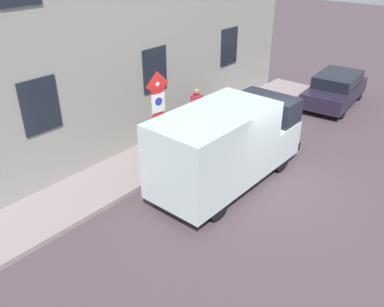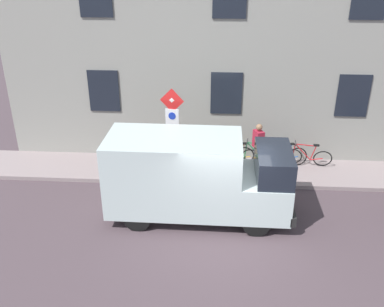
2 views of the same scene
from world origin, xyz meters
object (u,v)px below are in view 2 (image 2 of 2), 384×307
(bicycle_orange, at_px, (236,154))
(delivery_van, at_px, (195,175))
(bicycle_red, at_px, (307,156))
(bicycle_blue, at_px, (283,156))
(sign_post_stacked, at_px, (172,125))
(pedestrian, at_px, (258,145))
(litter_bin, at_px, (239,167))
(bicycle_green, at_px, (259,155))

(bicycle_orange, bearing_deg, delivery_van, 75.07)
(bicycle_red, distance_m, bicycle_blue, 0.85)
(sign_post_stacked, relative_size, pedestrian, 1.78)
(bicycle_red, distance_m, bicycle_orange, 2.56)
(delivery_van, distance_m, bicycle_blue, 4.45)
(pedestrian, bearing_deg, litter_bin, -155.79)
(delivery_van, distance_m, litter_bin, 2.56)
(bicycle_blue, relative_size, litter_bin, 1.91)
(pedestrian, xyz_separation_m, litter_bin, (-0.75, 0.67, -0.48))
(bicycle_red, xyz_separation_m, bicycle_blue, (-0.00, 0.85, 0.00))
(bicycle_orange, xyz_separation_m, litter_bin, (-1.14, -0.06, 0.08))
(delivery_van, height_order, bicycle_green, delivery_van)
(sign_post_stacked, bearing_deg, pedestrian, -72.65)
(bicycle_green, height_order, litter_bin, litter_bin)
(delivery_van, distance_m, bicycle_green, 3.92)
(delivery_van, height_order, pedestrian, delivery_van)
(sign_post_stacked, distance_m, pedestrian, 3.17)
(bicycle_blue, bearing_deg, litter_bin, 27.80)
(sign_post_stacked, bearing_deg, bicycle_red, -74.70)
(sign_post_stacked, bearing_deg, bicycle_blue, -71.53)
(pedestrian, bearing_deg, bicycle_orange, 128.15)
(bicycle_red, bearing_deg, pedestrian, 18.00)
(sign_post_stacked, height_order, litter_bin, sign_post_stacked)
(delivery_van, relative_size, bicycle_green, 3.12)
(bicycle_blue, distance_m, bicycle_green, 0.85)
(delivery_van, relative_size, litter_bin, 5.94)
(bicycle_green, bearing_deg, litter_bin, 63.65)
(bicycle_blue, height_order, bicycle_orange, same)
(sign_post_stacked, height_order, delivery_van, sign_post_stacked)
(delivery_van, bearing_deg, bicycle_orange, 68.51)
(bicycle_red, distance_m, litter_bin, 2.74)
(bicycle_blue, height_order, litter_bin, litter_bin)
(sign_post_stacked, height_order, bicycle_blue, sign_post_stacked)
(bicycle_green, relative_size, litter_bin, 1.90)
(bicycle_blue, xyz_separation_m, bicycle_orange, (0.00, 1.71, 0.00))
(delivery_van, height_order, bicycle_blue, delivery_van)
(bicycle_orange, distance_m, litter_bin, 1.14)
(bicycle_green, xyz_separation_m, litter_bin, (-1.14, 0.79, 0.08))
(bicycle_blue, relative_size, bicycle_orange, 1.00)
(bicycle_green, bearing_deg, delivery_van, 64.60)
(bicycle_red, xyz_separation_m, bicycle_green, (0.00, 1.71, 0.00))
(sign_post_stacked, bearing_deg, bicycle_green, -66.72)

